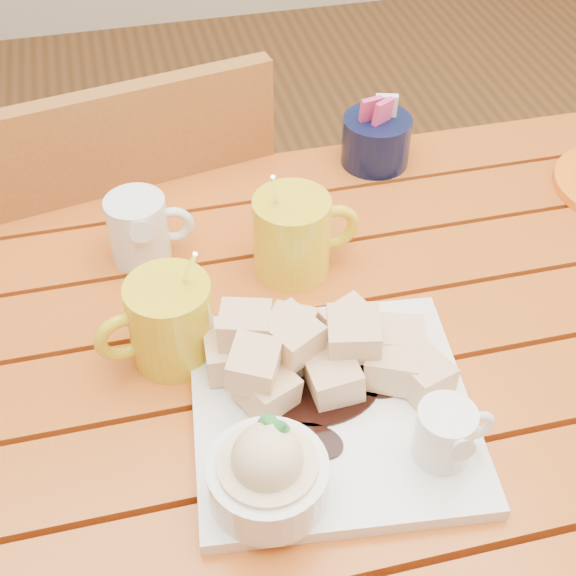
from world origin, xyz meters
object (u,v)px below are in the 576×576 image
object	(u,v)px
coffee_mug_right	(294,234)
chair_far	(136,263)
coffee_mug_left	(168,321)
table	(299,405)
dessert_plate	(319,408)

from	to	relation	value
coffee_mug_right	chair_far	distance (m)	0.50
coffee_mug_left	chair_far	bearing A→B (deg)	81.59
coffee_mug_left	chair_far	size ratio (longest dim) A/B	0.18
coffee_mug_left	coffee_mug_right	size ratio (longest dim) A/B	0.98
table	dessert_plate	distance (m)	0.18
table	chair_far	bearing A→B (deg)	110.00
dessert_plate	coffee_mug_right	xyz separation A→B (m)	(0.04, 0.25, 0.02)
chair_far	coffee_mug_right	bearing A→B (deg)	109.53
coffee_mug_right	chair_far	xyz separation A→B (m)	(-0.20, 0.34, -0.30)
dessert_plate	coffee_mug_left	distance (m)	0.20
chair_far	dessert_plate	bearing A→B (deg)	94.41
table	dessert_plate	xyz separation A→B (m)	(-0.01, -0.12, 0.14)
table	coffee_mug_right	bearing A→B (deg)	79.05
table	chair_far	distance (m)	0.53
dessert_plate	coffee_mug_right	size ratio (longest dim) A/B	2.01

